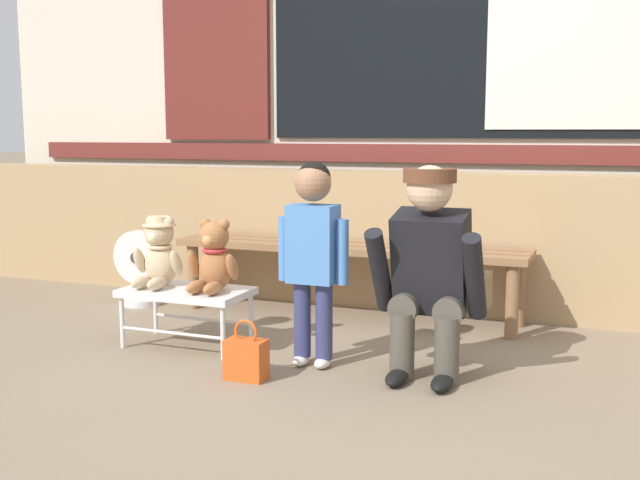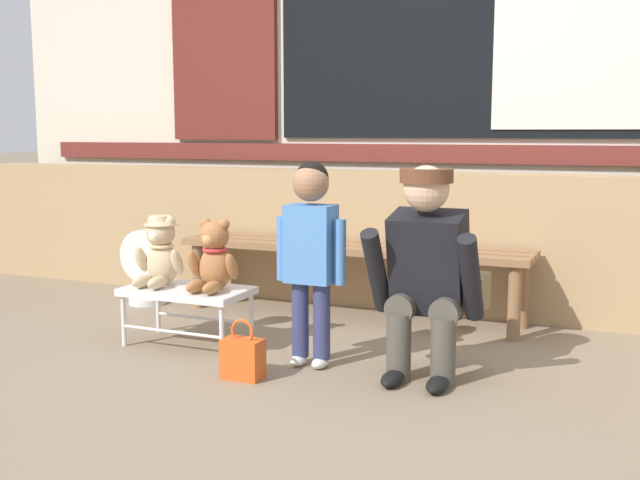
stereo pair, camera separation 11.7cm
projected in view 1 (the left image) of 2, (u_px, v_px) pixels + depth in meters
name	position (u px, v px, depth m)	size (l,w,h in m)	color
ground_plane	(351.00, 377.00, 3.43)	(60.00, 60.00, 0.00)	#84725B
brick_low_wall	(428.00, 242.00, 4.68)	(6.84, 0.25, 0.85)	tan
shop_facade	(452.00, 10.00, 4.95)	(6.98, 0.26, 3.76)	beige
wooden_bench_long	(348.00, 255.00, 4.49)	(2.10, 0.40, 0.44)	#8E6642
small_display_bench	(187.00, 295.00, 3.89)	(0.64, 0.36, 0.30)	silver
teddy_bear_with_hat	(159.00, 253.00, 3.93)	(0.28, 0.27, 0.36)	#CCB289
teddy_bear_plain	(213.00, 259.00, 3.81)	(0.28, 0.26, 0.36)	#A86B3D
child_standing	(313.00, 241.00, 3.52)	(0.35, 0.18, 0.96)	navy
adult_crouching	(432.00, 271.00, 3.38)	(0.50, 0.49, 0.95)	#4C473D
handbag_on_ground	(246.00, 358.00, 3.39)	(0.18, 0.11, 0.27)	#DB561E
floor_fan	(139.00, 268.00, 4.82)	(0.34, 0.24, 0.48)	silver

